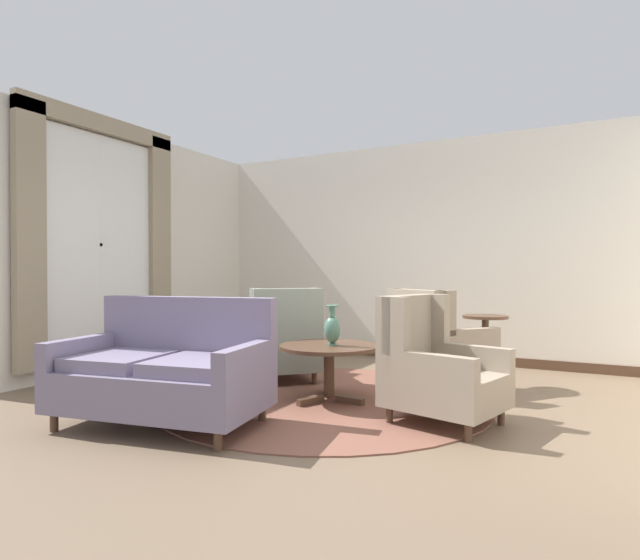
# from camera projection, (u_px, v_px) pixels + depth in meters

# --- Properties ---
(ground) EXTENTS (8.37, 8.37, 0.00)m
(ground) POSITION_uv_depth(u_px,v_px,m) (308.00, 407.00, 4.60)
(ground) COLOR brown
(wall_back) EXTENTS (6.14, 0.08, 2.98)m
(wall_back) POSITION_uv_depth(u_px,v_px,m) (412.00, 251.00, 7.19)
(wall_back) COLOR silver
(wall_back) RESTS_ON ground
(wall_left) EXTENTS (0.08, 4.14, 2.98)m
(wall_left) POSITION_uv_depth(u_px,v_px,m) (142.00, 250.00, 6.77)
(wall_left) COLOR silver
(wall_left) RESTS_ON ground
(baseboard_back) EXTENTS (5.98, 0.03, 0.12)m
(baseboard_back) POSITION_uv_depth(u_px,v_px,m) (411.00, 355.00, 7.16)
(baseboard_back) COLOR #4C3323
(baseboard_back) RESTS_ON ground
(area_rug) EXTENTS (3.09, 3.09, 0.01)m
(area_rug) POSITION_uv_depth(u_px,v_px,m) (324.00, 399.00, 4.86)
(area_rug) COLOR brown
(area_rug) RESTS_ON ground
(window_with_curtains) EXTENTS (0.12, 2.11, 2.85)m
(window_with_curtains) POSITION_uv_depth(u_px,v_px,m) (101.00, 231.00, 6.09)
(window_with_curtains) COLOR silver
(coffee_table) EXTENTS (0.92, 0.92, 0.52)m
(coffee_table) POSITION_uv_depth(u_px,v_px,m) (329.00, 355.00, 4.78)
(coffee_table) COLOR #4C3323
(coffee_table) RESTS_ON ground
(porcelain_vase) EXTENTS (0.15, 0.15, 0.37)m
(porcelain_vase) POSITION_uv_depth(u_px,v_px,m) (332.00, 328.00, 4.72)
(porcelain_vase) COLOR #4C7A66
(porcelain_vase) RESTS_ON coffee_table
(settee) EXTENTS (1.71, 1.14, 0.99)m
(settee) POSITION_uv_depth(u_px,v_px,m) (166.00, 372.00, 4.05)
(settee) COLOR slate
(settee) RESTS_ON ground
(armchair_near_sideboard) EXTENTS (1.17, 1.17, 1.03)m
(armchair_near_sideboard) POSITION_uv_depth(u_px,v_px,m) (281.00, 342.00, 5.68)
(armchair_near_sideboard) COLOR gray
(armchair_near_sideboard) RESTS_ON ground
(armchair_far_left) EXTENTS (1.15, 1.15, 1.02)m
(armchair_far_left) POSITION_uv_depth(u_px,v_px,m) (435.00, 346.00, 5.33)
(armchair_far_left) COLOR gray
(armchair_far_left) RESTS_ON ground
(armchair_foreground_right) EXTENTS (0.97, 0.90, 1.01)m
(armchair_foreground_right) POSITION_uv_depth(u_px,v_px,m) (435.00, 368.00, 4.11)
(armchair_foreground_right) COLOR gray
(armchair_foreground_right) RESTS_ON ground
(side_table) EXTENTS (0.46, 0.46, 0.75)m
(side_table) POSITION_uv_depth(u_px,v_px,m) (485.00, 344.00, 5.41)
(side_table) COLOR #4C3323
(side_table) RESTS_ON ground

